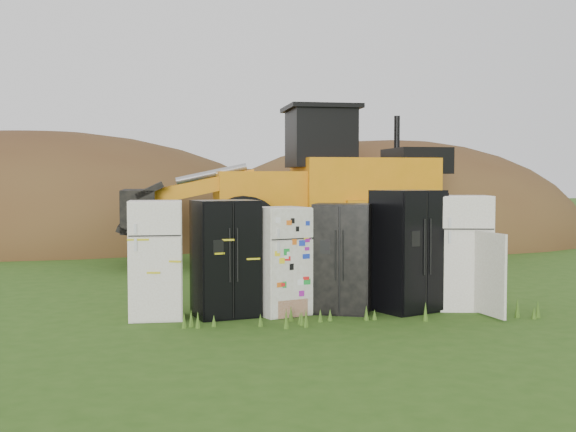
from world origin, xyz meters
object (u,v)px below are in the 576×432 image
fridge_leftmost (156,260)px  fridge_black_right (408,251)px  fridge_sticker (281,261)px  wheel_loader (282,184)px  fridge_black_side (225,258)px  fridge_open_door (463,252)px  fridge_dark_mid (343,258)px

fridge_leftmost → fridge_black_right: 3.93m
fridge_black_right → fridge_leftmost: bearing=155.3°
fridge_leftmost → fridge_sticker: 1.91m
fridge_leftmost → fridge_black_right: fridge_black_right is taller
fridge_leftmost → fridge_sticker: (1.91, 0.02, -0.05)m
fridge_black_right → wheel_loader: wheel_loader is taller
fridge_black_side → fridge_open_door: size_ratio=0.97×
fridge_dark_mid → fridge_black_right: (1.05, -0.05, 0.10)m
fridge_sticker → fridge_open_door: (2.98, 0.02, 0.08)m
fridge_dark_mid → fridge_open_door: (2.00, 0.01, 0.06)m
fridge_leftmost → wheel_loader: size_ratio=0.22×
fridge_leftmost → fridge_open_door: size_ratio=0.97×
fridge_black_right → fridge_open_door: fridge_black_right is taller
fridge_sticker → fridge_dark_mid: 0.98m
fridge_open_door → wheel_loader: bearing=117.5°
wheel_loader → fridge_open_door: bearing=-75.1°
fridge_leftmost → fridge_dark_mid: bearing=0.8°
fridge_black_right → fridge_dark_mid: bearing=152.8°
fridge_black_right → fridge_open_door: 0.95m
fridge_open_door → wheel_loader: size_ratio=0.23×
fridge_black_right → fridge_sticker: bearing=154.5°
fridge_black_right → fridge_black_side: bearing=155.4°
fridge_sticker → fridge_dark_mid: bearing=-20.2°
fridge_open_door → fridge_sticker: bearing=-168.1°
fridge_black_side → fridge_black_right: (2.89, -0.02, 0.07)m
fridge_black_side → fridge_dark_mid: size_ratio=1.04×
fridge_sticker → fridge_black_right: 2.03m
fridge_leftmost → fridge_dark_mid: 2.89m
fridge_black_side → fridge_sticker: (0.86, 0.03, -0.06)m
fridge_black_right → wheel_loader: bearing=73.9°
fridge_dark_mid → fridge_open_door: 2.00m
fridge_dark_mid → wheel_loader: size_ratio=0.21×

